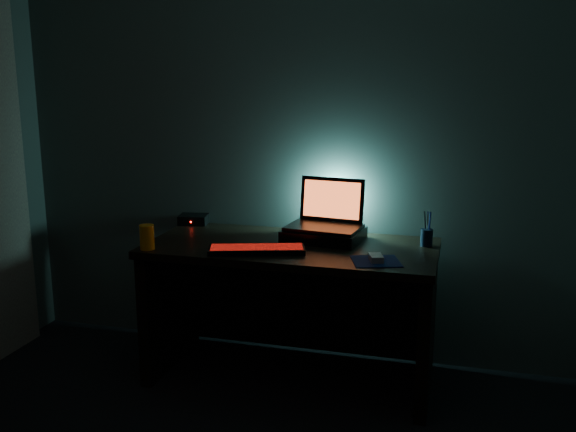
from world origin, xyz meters
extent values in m
cube|color=#4B5652|center=(0.00, 2.00, 1.25)|extent=(3.50, 0.00, 2.50)
cube|color=black|center=(0.00, 1.62, 0.73)|extent=(1.50, 0.70, 0.04)
cube|color=black|center=(-0.71, 1.62, 0.35)|extent=(0.06, 0.64, 0.71)
cube|color=black|center=(0.71, 1.62, 0.35)|extent=(0.06, 0.64, 0.71)
cube|color=black|center=(0.00, 1.95, 0.35)|extent=(1.38, 0.02, 0.65)
cube|color=black|center=(0.14, 1.76, 0.78)|extent=(0.43, 0.35, 0.06)
cube|color=black|center=(0.14, 1.76, 0.82)|extent=(0.41, 0.31, 0.02)
cube|color=black|center=(0.16, 1.89, 0.95)|extent=(0.36, 0.09, 0.24)
cube|color=#FF531A|center=(0.16, 1.88, 0.95)|extent=(0.32, 0.07, 0.20)
cube|color=black|center=(-0.13, 1.43, 0.76)|extent=(0.50, 0.29, 0.03)
cube|color=red|center=(-0.13, 1.43, 0.78)|extent=(0.47, 0.26, 0.00)
cube|color=navy|center=(0.47, 1.42, 0.75)|extent=(0.27, 0.26, 0.00)
cube|color=gray|center=(0.47, 1.42, 0.77)|extent=(0.09, 0.11, 0.03)
cylinder|color=black|center=(0.68, 1.78, 0.79)|extent=(0.08, 0.08, 0.09)
cylinder|color=orange|center=(-0.68, 1.34, 0.81)|extent=(0.07, 0.07, 0.13)
cube|color=black|center=(-0.68, 1.92, 0.78)|extent=(0.18, 0.16, 0.05)
sphere|color=#FF0C07|center=(-0.67, 1.85, 0.78)|extent=(0.01, 0.01, 0.01)
camera|label=1|loc=(0.83, -1.50, 1.62)|focal=40.00mm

